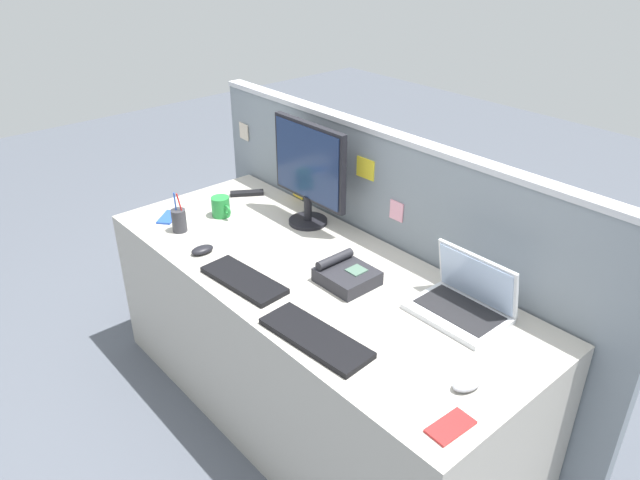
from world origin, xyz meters
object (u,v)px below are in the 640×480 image
object	(u,v)px
tv_remote	(247,193)
coffee_mug	(222,206)
computer_mouse_right_hand	(467,384)
cell_phone_red_case	(451,427)
keyboard_main	(244,280)
keyboard_spare	(315,338)
desk_phone	(346,275)
desktop_monitor	(309,168)
laptop	(465,299)
pen_cup	(179,220)
cell_phone_blue_case	(168,217)
computer_mouse_left_hand	(202,250)

from	to	relation	value
tv_remote	coffee_mug	xyz separation A→B (m)	(0.12, -0.23, 0.04)
computer_mouse_right_hand	cell_phone_red_case	xyz separation A→B (m)	(0.07, -0.17, -0.01)
keyboard_main	keyboard_spare	size ratio (longest dim) A/B	0.90
keyboard_spare	desk_phone	bearing A→B (deg)	116.87
keyboard_spare	cell_phone_red_case	distance (m)	0.55
desktop_monitor	laptop	size ratio (longest dim) A/B	1.44
laptop	coffee_mug	size ratio (longest dim) A/B	2.67
computer_mouse_right_hand	pen_cup	distance (m)	1.50
computer_mouse_right_hand	cell_phone_blue_case	distance (m)	1.65
laptop	cell_phone_blue_case	xyz separation A→B (m)	(-1.39, -0.43, -0.05)
pen_cup	laptop	bearing A→B (deg)	20.27
cell_phone_red_case	keyboard_main	bearing A→B (deg)	-177.10
laptop	desk_phone	world-z (taller)	laptop
computer_mouse_right_hand	coffee_mug	distance (m)	1.50
computer_mouse_right_hand	cell_phone_red_case	size ratio (longest dim) A/B	0.70
laptop	keyboard_spare	world-z (taller)	laptop
cell_phone_red_case	tv_remote	bearing A→B (deg)	166.64
laptop	keyboard_main	distance (m)	0.84
computer_mouse_left_hand	cell_phone_red_case	xyz separation A→B (m)	(1.32, 0.00, -0.01)
laptop	desktop_monitor	bearing A→B (deg)	177.30
computer_mouse_left_hand	pen_cup	xyz separation A→B (m)	(-0.24, 0.03, 0.04)
keyboard_spare	computer_mouse_left_hand	xyz separation A→B (m)	(-0.77, 0.03, 0.01)
computer_mouse_right_hand	cell_phone_blue_case	size ratio (longest dim) A/B	0.72
laptop	coffee_mug	distance (m)	1.27
pen_cup	cell_phone_red_case	xyz separation A→B (m)	(1.56, -0.03, -0.05)
keyboard_main	computer_mouse_right_hand	bearing A→B (deg)	5.42
computer_mouse_right_hand	computer_mouse_left_hand	size ratio (longest dim) A/B	1.00
tv_remote	coffee_mug	world-z (taller)	coffee_mug
pen_cup	desktop_monitor	bearing A→B (deg)	57.46
desktop_monitor	tv_remote	distance (m)	0.52
desk_phone	computer_mouse_left_hand	bearing A→B (deg)	-151.81
pen_cup	cell_phone_blue_case	distance (m)	0.16
computer_mouse_left_hand	cell_phone_red_case	size ratio (longest dim) A/B	0.70
computer_mouse_left_hand	coffee_mug	xyz separation A→B (m)	(-0.25, 0.26, 0.03)
laptop	computer_mouse_right_hand	xyz separation A→B (m)	(0.25, -0.32, -0.04)
cell_phone_red_case	cell_phone_blue_case	bearing A→B (deg)	-179.02
cell_phone_blue_case	keyboard_main	bearing A→B (deg)	-44.35
computer_mouse_right_hand	computer_mouse_left_hand	bearing A→B (deg)	-158.44
pen_cup	cell_phone_red_case	bearing A→B (deg)	-1.03
computer_mouse_left_hand	cell_phone_red_case	distance (m)	1.32
computer_mouse_left_hand	tv_remote	xyz separation A→B (m)	(-0.37, 0.49, -0.01)
cell_phone_blue_case	tv_remote	world-z (taller)	tv_remote
cell_phone_red_case	tv_remote	world-z (taller)	tv_remote
cell_phone_red_case	computer_mouse_right_hand	bearing A→B (deg)	115.78
keyboard_main	computer_mouse_left_hand	xyz separation A→B (m)	(-0.31, 0.00, 0.01)
desktop_monitor	keyboard_spare	distance (m)	0.93
tv_remote	desktop_monitor	bearing A→B (deg)	38.54
keyboard_main	computer_mouse_right_hand	world-z (taller)	computer_mouse_right_hand
computer_mouse_right_hand	desk_phone	bearing A→B (deg)	-177.43
keyboard_spare	pen_cup	distance (m)	1.01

